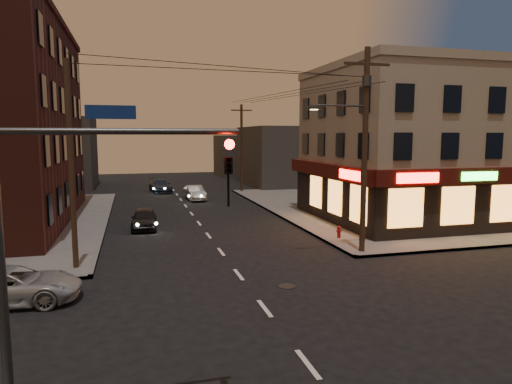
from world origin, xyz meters
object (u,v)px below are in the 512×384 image
object	(u,v)px
sedan_near	(144,218)
sedan_far	(160,186)
suv_cross	(10,286)
sedan_mid	(195,193)
fire_hydrant	(339,231)

from	to	relation	value
sedan_near	sedan_far	distance (m)	19.45
suv_cross	sedan_mid	size ratio (longest dim) A/B	1.16
sedan_far	fire_hydrant	xyz separation A→B (m)	(8.45, -25.61, -0.16)
sedan_near	sedan_mid	xyz separation A→B (m)	(4.86, 12.37, 0.01)
suv_cross	sedan_mid	bearing A→B (deg)	-18.44
suv_cross	sedan_far	size ratio (longest dim) A/B	1.00
sedan_near	sedan_mid	size ratio (longest dim) A/B	0.95
sedan_near	sedan_mid	world-z (taller)	sedan_mid
sedan_far	fire_hydrant	world-z (taller)	sedan_far
fire_hydrant	sedan_far	bearing A→B (deg)	108.26
suv_cross	sedan_mid	distance (m)	26.54
sedan_mid	sedan_far	bearing A→B (deg)	105.33
sedan_near	sedan_far	xyz separation A→B (m)	(2.16, 19.33, 0.02)
sedan_near	fire_hydrant	world-z (taller)	sedan_near
sedan_mid	sedan_far	world-z (taller)	sedan_far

